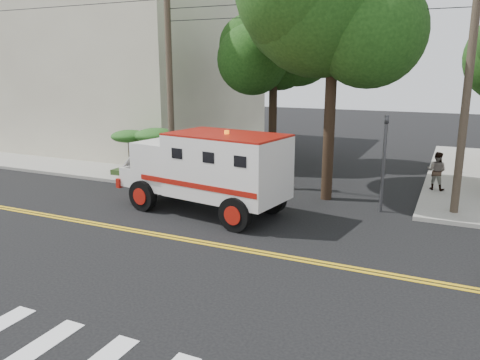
% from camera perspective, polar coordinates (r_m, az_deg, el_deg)
% --- Properties ---
extents(ground, '(100.00, 100.00, 0.00)m').
position_cam_1_polar(ground, '(14.27, -2.24, -8.04)').
color(ground, black).
rests_on(ground, ground).
extents(sidewalk_nw, '(17.00, 17.00, 0.15)m').
position_cam_1_polar(sidewalk_nw, '(32.41, -12.72, 3.96)').
color(sidewalk_nw, gray).
rests_on(sidewalk_nw, ground).
extents(building_left, '(16.00, 14.00, 10.00)m').
position_cam_1_polar(building_left, '(34.41, -14.33, 12.91)').
color(building_left, '#B9B097').
rests_on(building_left, sidewalk_nw).
extents(utility_pole_left, '(0.28, 0.28, 9.00)m').
position_cam_1_polar(utility_pole_left, '(21.30, -8.55, 11.35)').
color(utility_pole_left, '#382D23').
rests_on(utility_pole_left, ground).
extents(utility_pole_right, '(0.28, 0.28, 9.00)m').
position_cam_1_polar(utility_pole_right, '(18.02, 25.96, 9.81)').
color(utility_pole_right, '#382D23').
rests_on(utility_pole_right, ground).
extents(tree_main, '(6.08, 5.70, 9.85)m').
position_cam_1_polar(tree_main, '(18.59, 12.57, 19.24)').
color(tree_main, black).
rests_on(tree_main, ground).
extents(tree_left, '(4.48, 4.20, 7.70)m').
position_cam_1_polar(tree_left, '(25.17, 4.66, 14.55)').
color(tree_left, black).
rests_on(tree_left, ground).
extents(traffic_signal, '(0.15, 0.18, 3.60)m').
position_cam_1_polar(traffic_signal, '(17.80, 17.18, 3.15)').
color(traffic_signal, '#3F3F42').
rests_on(traffic_signal, ground).
extents(accessibility_sign, '(0.45, 0.10, 2.02)m').
position_cam_1_polar(accessibility_sign, '(22.11, -9.33, 3.21)').
color(accessibility_sign, '#3F3F42').
rests_on(accessibility_sign, ground).
extents(palm_planter, '(3.52, 2.63, 2.36)m').
position_cam_1_polar(palm_planter, '(23.13, -11.28, 4.28)').
color(palm_planter, '#1E3314').
rests_on(palm_planter, sidewalk_nw).
extents(armored_truck, '(6.89, 3.47, 3.00)m').
position_cam_1_polar(armored_truck, '(17.10, -3.94, 1.55)').
color(armored_truck, silver).
rests_on(armored_truck, ground).
extents(pedestrian_b, '(0.91, 0.78, 1.64)m').
position_cam_1_polar(pedestrian_b, '(21.65, 22.84, 1.04)').
color(pedestrian_b, gray).
rests_on(pedestrian_b, sidewalk_ne).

